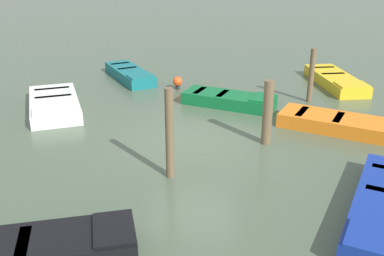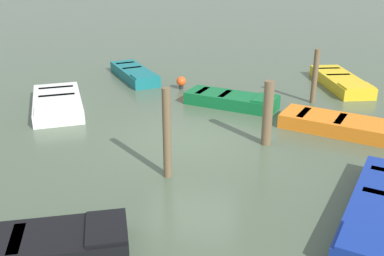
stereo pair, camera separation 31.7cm
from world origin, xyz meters
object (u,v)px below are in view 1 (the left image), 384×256
(mooring_piling_center, at_px, (170,134))
(rowboat_teal, at_px, (130,74))
(rowboat_yellow, at_px, (336,80))
(mooring_piling_near_left, at_px, (311,76))
(rowboat_black, at_px, (41,248))
(mooring_piling_mid_left, at_px, (268,113))
(rowboat_green, at_px, (229,99))
(rowboat_white, at_px, (54,104))
(marker_buoy, at_px, (178,82))
(rowboat_orange, at_px, (349,125))

(mooring_piling_center, bearing_deg, rowboat_teal, 18.90)
(rowboat_yellow, height_order, mooring_piling_near_left, mooring_piling_near_left)
(rowboat_black, relative_size, mooring_piling_mid_left, 1.93)
(rowboat_green, xyz_separation_m, rowboat_teal, (2.93, 4.05, -0.00))
(rowboat_teal, relative_size, mooring_piling_mid_left, 1.91)
(rowboat_yellow, height_order, mooring_piling_center, mooring_piling_center)
(rowboat_white, distance_m, mooring_piling_mid_left, 7.00)
(rowboat_black, height_order, marker_buoy, marker_buoy)
(rowboat_white, distance_m, mooring_piling_near_left, 8.56)
(rowboat_orange, relative_size, marker_buoy, 8.41)
(rowboat_white, relative_size, mooring_piling_near_left, 2.02)
(rowboat_white, bearing_deg, rowboat_black, -4.29)
(rowboat_black, xyz_separation_m, rowboat_teal, (11.24, 1.03, -0.00))
(rowboat_white, distance_m, rowboat_yellow, 10.37)
(rowboat_white, height_order, marker_buoy, marker_buoy)
(mooring_piling_mid_left, bearing_deg, mooring_piling_near_left, -24.29)
(rowboat_black, relative_size, rowboat_green, 1.05)
(mooring_piling_mid_left, relative_size, mooring_piling_center, 0.83)
(rowboat_orange, distance_m, rowboat_white, 9.14)
(rowboat_green, height_order, rowboat_white, same)
(rowboat_black, distance_m, rowboat_white, 7.76)
(rowboat_orange, distance_m, rowboat_yellow, 4.82)
(rowboat_black, distance_m, mooring_piling_near_left, 10.70)
(mooring_piling_near_left, bearing_deg, rowboat_orange, -164.91)
(rowboat_green, xyz_separation_m, rowboat_yellow, (2.77, -4.02, -0.00))
(rowboat_white, bearing_deg, rowboat_yellow, 87.32)
(mooring_piling_center, distance_m, mooring_piling_near_left, 7.10)
(rowboat_black, relative_size, rowboat_teal, 1.01)
(rowboat_white, relative_size, rowboat_yellow, 0.98)
(mooring_piling_mid_left, height_order, mooring_piling_near_left, mooring_piling_near_left)
(mooring_piling_mid_left, height_order, marker_buoy, mooring_piling_mid_left)
(rowboat_black, height_order, rowboat_green, same)
(mooring_piling_near_left, distance_m, marker_buoy, 4.83)
(rowboat_orange, height_order, rowboat_white, same)
(marker_buoy, bearing_deg, rowboat_teal, 60.30)
(marker_buoy, bearing_deg, rowboat_green, -131.55)
(rowboat_orange, relative_size, mooring_piling_near_left, 2.19)
(rowboat_white, bearing_deg, mooring_piling_near_left, 77.44)
(rowboat_orange, bearing_deg, rowboat_yellow, 105.92)
(mooring_piling_near_left, bearing_deg, marker_buoy, 77.37)
(rowboat_white, xyz_separation_m, mooring_piling_center, (-4.16, -4.37, 0.84))
(rowboat_orange, height_order, mooring_piling_near_left, mooring_piling_near_left)
(rowboat_orange, bearing_deg, mooring_piling_near_left, 127.80)
(mooring_piling_mid_left, bearing_deg, rowboat_orange, -66.83)
(rowboat_black, bearing_deg, rowboat_yellow, 39.79)
(rowboat_black, xyz_separation_m, rowboat_orange, (6.30, -6.46, -0.00))
(rowboat_black, relative_size, rowboat_orange, 0.84)
(rowboat_black, xyz_separation_m, rowboat_yellow, (11.09, -7.03, -0.00))
(mooring_piling_mid_left, bearing_deg, rowboat_yellow, -27.17)
(rowboat_black, height_order, rowboat_teal, same)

